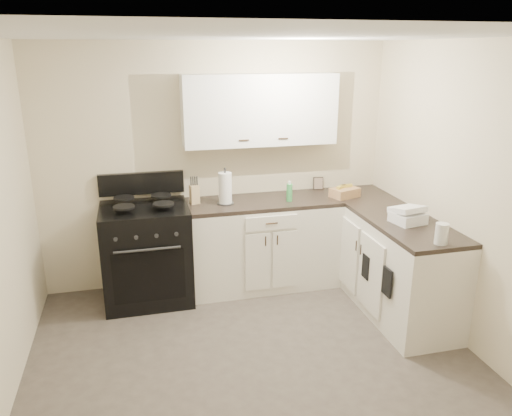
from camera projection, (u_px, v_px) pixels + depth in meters
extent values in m
plane|color=#473F38|center=(260.00, 372.00, 3.91)|extent=(3.60, 3.60, 0.00)
plane|color=white|center=(260.00, 35.00, 3.14)|extent=(3.60, 3.60, 0.00)
plane|color=beige|center=(217.00, 167.00, 5.19)|extent=(3.60, 0.00, 3.60)
plane|color=beige|center=(480.00, 204.00, 3.94)|extent=(0.00, 3.60, 3.60)
plane|color=beige|center=(381.00, 377.00, 1.86)|extent=(3.60, 0.00, 3.60)
cube|color=silver|center=(263.00, 245.00, 5.25)|extent=(1.55, 0.60, 0.90)
cube|color=silver|center=(386.00, 259.00, 4.90)|extent=(0.60, 1.90, 0.90)
cube|color=black|center=(263.00, 202.00, 5.11)|extent=(1.55, 0.60, 0.04)
cube|color=black|center=(389.00, 213.00, 4.76)|extent=(0.60, 1.90, 0.04)
cube|color=white|center=(260.00, 110.00, 4.97)|extent=(1.55, 0.30, 0.70)
cube|color=black|center=(147.00, 256.00, 4.95)|extent=(0.84, 0.72, 1.02)
cube|color=tan|center=(194.00, 194.00, 4.97)|extent=(0.10, 0.09, 0.19)
cylinder|color=white|center=(225.00, 188.00, 4.95)|extent=(0.17, 0.17, 0.32)
cylinder|color=green|center=(289.00, 193.00, 5.05)|extent=(0.07, 0.07, 0.18)
cube|color=black|center=(318.00, 183.00, 5.49)|extent=(0.11, 0.05, 0.14)
cube|color=tan|center=(345.00, 192.00, 5.21)|extent=(0.33, 0.27, 0.09)
cube|color=white|center=(408.00, 218.00, 4.43)|extent=(0.30, 0.29, 0.09)
cylinder|color=silver|center=(442.00, 234.00, 3.94)|extent=(0.12, 0.12, 0.17)
cube|color=black|center=(387.00, 282.00, 4.23)|extent=(0.02, 0.14, 0.25)
cube|color=black|center=(366.00, 267.00, 4.61)|extent=(0.02, 0.13, 0.23)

